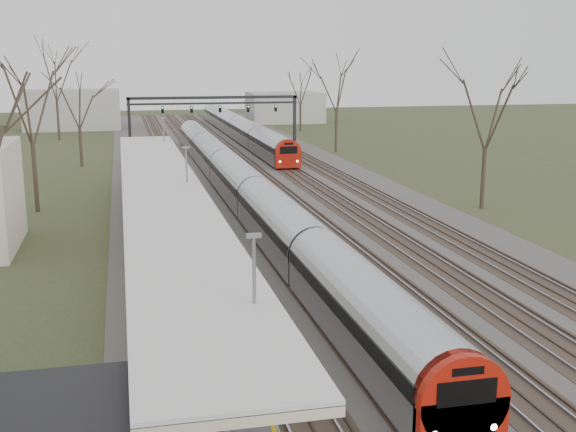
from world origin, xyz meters
name	(u,v)px	position (x,y,z in m)	size (l,w,h in m)	color
track_bed	(260,185)	(0.26, 55.00, 0.06)	(24.00, 160.00, 0.22)	#474442
platform	(160,234)	(-9.05, 37.50, 0.50)	(3.50, 69.00, 1.00)	#9E9B93
canopy	(163,190)	(-9.05, 32.99, 3.93)	(4.10, 50.00, 3.11)	slate
signal_gantry	(214,106)	(0.29, 84.99, 4.91)	(21.00, 0.59, 6.08)	black
tree_west_far	(29,97)	(-17.00, 48.00, 8.02)	(5.50, 5.50, 11.33)	#2D231C
tree_east_far	(487,107)	(14.00, 42.00, 7.29)	(5.00, 5.00, 10.30)	#2D231C
train_near	(239,182)	(-2.50, 49.02, 1.48)	(2.62, 75.21, 3.05)	#A6A9B1
train_far	(239,127)	(4.50, 92.36, 1.48)	(2.62, 60.21, 3.05)	#A6A9B1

